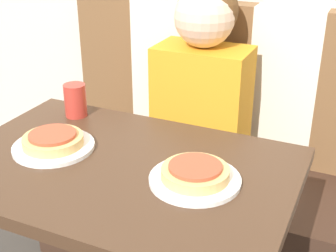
{
  "coord_description": "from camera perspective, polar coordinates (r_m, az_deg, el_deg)",
  "views": [
    {
      "loc": [
        0.54,
        -0.9,
        1.36
      ],
      "look_at": [
        0.0,
        0.3,
        0.75
      ],
      "focal_mm": 50.0,
      "sensor_mm": 36.0,
      "label": 1
    }
  ],
  "objects": [
    {
      "name": "booth_seat",
      "position": [
        1.96,
        3.68,
        -10.69
      ],
      "size": [
        1.26,
        0.51,
        0.43
      ],
      "color": "#382319",
      "rests_on": "ground_plane"
    },
    {
      "name": "booth_backrest",
      "position": [
        1.89,
        6.4,
        5.72
      ],
      "size": [
        1.26,
        0.09,
        0.61
      ],
      "color": "brown",
      "rests_on": "booth_seat"
    },
    {
      "name": "dining_table",
      "position": [
        1.27,
        -5.64,
        -9.58
      ],
      "size": [
        0.88,
        0.6,
        0.76
      ],
      "color": "#422B1C",
      "rests_on": "ground_plane"
    },
    {
      "name": "person",
      "position": [
        1.69,
        4.28,
        5.9
      ],
      "size": [
        0.33,
        0.24,
        0.72
      ],
      "color": "orange",
      "rests_on": "booth_seat"
    },
    {
      "name": "plate_left",
      "position": [
        1.31,
        -13.79,
        -2.48
      ],
      "size": [
        0.22,
        0.22,
        0.01
      ],
      "color": "white",
      "rests_on": "dining_table"
    },
    {
      "name": "plate_right",
      "position": [
        1.12,
        3.28,
        -6.58
      ],
      "size": [
        0.22,
        0.22,
        0.01
      ],
      "color": "white",
      "rests_on": "dining_table"
    },
    {
      "name": "pizza_left",
      "position": [
        1.3,
        -13.88,
        -1.63
      ],
      "size": [
        0.16,
        0.16,
        0.03
      ],
      "color": "tan",
      "rests_on": "plate_left"
    },
    {
      "name": "pizza_right",
      "position": [
        1.11,
        3.31,
        -5.63
      ],
      "size": [
        0.16,
        0.16,
        0.03
      ],
      "color": "tan",
      "rests_on": "plate_right"
    },
    {
      "name": "drinking_cup",
      "position": [
        1.48,
        -11.23,
        3.09
      ],
      "size": [
        0.07,
        0.07,
        0.1
      ],
      "color": "#B23328",
      "rests_on": "dining_table"
    }
  ]
}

